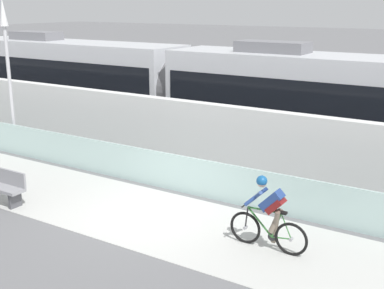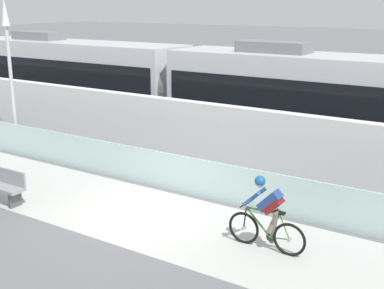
{
  "view_description": "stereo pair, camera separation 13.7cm",
  "coord_description": "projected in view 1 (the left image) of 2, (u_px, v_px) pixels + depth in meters",
  "views": [
    {
      "loc": [
        7.22,
        -9.16,
        5.03
      ],
      "look_at": [
        -0.06,
        2.35,
        1.25
      ],
      "focal_mm": 47.66,
      "sensor_mm": 36.0,
      "label": 1
    },
    {
      "loc": [
        7.33,
        -9.09,
        5.03
      ],
      "look_at": [
        -0.06,
        2.35,
        1.25
      ],
      "focal_mm": 47.66,
      "sensor_mm": 36.0,
      "label": 2
    }
  ],
  "objects": [
    {
      "name": "ground_plane",
      "position": [
        143.0,
        215.0,
        12.52
      ],
      "size": [
        200.0,
        200.0,
        0.0
      ],
      "primitive_type": "plane",
      "color": "slate"
    },
    {
      "name": "bike_path_deck",
      "position": [
        143.0,
        215.0,
        12.52
      ],
      "size": [
        32.0,
        3.2,
        0.01
      ],
      "primitive_type": "cube",
      "color": "beige",
      "rests_on": "ground"
    },
    {
      "name": "glass_parapet",
      "position": [
        184.0,
        175.0,
        13.89
      ],
      "size": [
        32.0,
        0.05,
        1.05
      ],
      "primitive_type": "cube",
      "color": "silver",
      "rests_on": "ground"
    },
    {
      "name": "concrete_barrier_wall",
      "position": [
        217.0,
        140.0,
        15.21
      ],
      "size": [
        32.0,
        0.36,
        2.17
      ],
      "primitive_type": "cube",
      "color": "silver",
      "rests_on": "ground"
    },
    {
      "name": "tram_rail_near",
      "position": [
        252.0,
        155.0,
        17.52
      ],
      "size": [
        32.0,
        0.08,
        0.01
      ],
      "primitive_type": "cube",
      "color": "#595654",
      "rests_on": "ground"
    },
    {
      "name": "tram_rail_far",
      "position": [
        269.0,
        145.0,
        18.69
      ],
      "size": [
        32.0,
        0.08,
        0.01
      ],
      "primitive_type": "cube",
      "color": "#595654",
      "rests_on": "ground"
    },
    {
      "name": "tram",
      "position": [
        179.0,
        89.0,
        19.4
      ],
      "size": [
        22.56,
        2.54,
        3.81
      ],
      "color": "silver",
      "rests_on": "ground"
    },
    {
      "name": "cyclist_on_bike",
      "position": [
        269.0,
        215.0,
        10.61
      ],
      "size": [
        1.77,
        0.58,
        1.61
      ],
      "color": "black",
      "rests_on": "ground"
    },
    {
      "name": "lamp_post_antenna",
      "position": [
        7.0,
        57.0,
        17.16
      ],
      "size": [
        0.28,
        0.28,
        5.2
      ],
      "color": "gray",
      "rests_on": "ground"
    },
    {
      "name": "bench",
      "position": [
        1.0,
        185.0,
        13.23
      ],
      "size": [
        1.6,
        0.45,
        0.89
      ],
      "color": "gray",
      "rests_on": "ground"
    }
  ]
}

